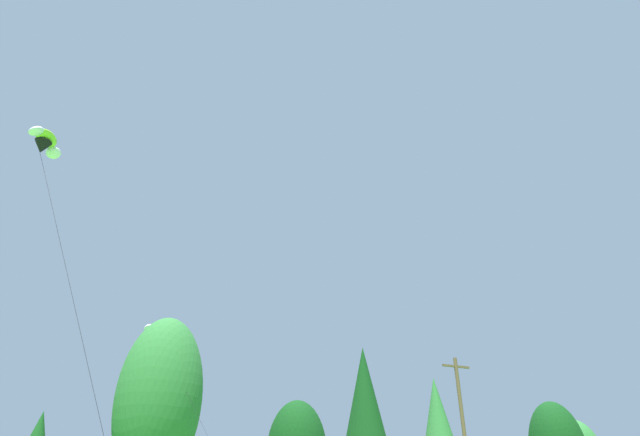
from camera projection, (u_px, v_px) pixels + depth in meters
treeline_tree_e at (159, 400)px, 34.25m from camera, size 5.57×5.57×13.96m
treeline_tree_g at (365, 413)px, 42.99m from camera, size 4.80×4.80×14.52m
treeline_tree_h at (439, 434)px, 43.19m from camera, size 4.27×4.27×12.13m
parafoil_kite_high_lime_white at (44, 143)px, 22.47m from camera, size 6.40×6.89×15.39m
parafoil_kite_mid_blue_white at (162, 329)px, 42.83m from camera, size 4.57×20.96×14.14m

